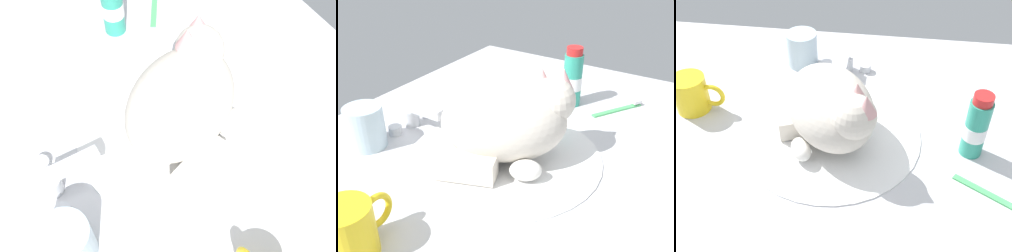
{
  "view_description": "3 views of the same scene",
  "coord_description": "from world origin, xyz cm",
  "views": [
    {
      "loc": [
        -33.46,
        21.71,
        62.2
      ],
      "look_at": [
        -0.74,
        2.81,
        3.77
      ],
      "focal_mm": 44.09,
      "sensor_mm": 36.0,
      "label": 1
    },
    {
      "loc": [
        -52.89,
        -34.13,
        42.1
      ],
      "look_at": [
        2.04,
        0.88,
        5.59
      ],
      "focal_mm": 42.35,
      "sensor_mm": 36.0,
      "label": 2
    },
    {
      "loc": [
        11.44,
        -64.55,
        61.82
      ],
      "look_at": [
        3.0,
        -2.0,
        4.72
      ],
      "focal_mm": 46.59,
      "sensor_mm": 36.0,
      "label": 3
    }
  ],
  "objects": [
    {
      "name": "sink_basin",
      "position": [
        0.0,
        0.0,
        0.33
      ],
      "size": [
        36.86,
        36.86,
        0.66
      ],
      "primitive_type": "cylinder",
      "color": "white",
      "rests_on": "ground_plane"
    },
    {
      "name": "rinse_cup",
      "position": [
        -11.0,
        25.08,
        4.26
      ],
      "size": [
        7.47,
        7.47,
        8.52
      ],
      "color": "silver",
      "rests_on": "ground_plane"
    },
    {
      "name": "cat",
      "position": [
        0.38,
        -0.89,
        8.02
      ],
      "size": [
        26.04,
        27.93,
        16.39
      ],
      "color": "beige",
      "rests_on": "sink_basin"
    },
    {
      "name": "ground_plane",
      "position": [
        0.0,
        0.0,
        -1.5
      ],
      "size": [
        110.0,
        82.5,
        3.0
      ],
      "primitive_type": "cube",
      "color": "silver"
    },
    {
      "name": "toothpaste_bottle",
      "position": [
        28.05,
        -1.01,
        6.62
      ],
      "size": [
        4.46,
        4.46,
        14.18
      ],
      "color": "teal",
      "rests_on": "ground_plane"
    },
    {
      "name": "faucet",
      "position": [
        0.0,
        22.61,
        2.48
      ],
      "size": [
        12.4,
        10.51,
        5.66
      ],
      "color": "silver",
      "rests_on": "ground_plane"
    },
    {
      "name": "coffee_mug",
      "position": [
        -30.93,
        4.62,
        4.08
      ],
      "size": [
        11.36,
        7.37,
        8.15
      ],
      "color": "yellow",
      "rests_on": "ground_plane"
    },
    {
      "name": "toothbrush",
      "position": [
        31.26,
        -12.18,
        0.53
      ],
      "size": [
        12.41,
        8.2,
        1.6
      ],
      "color": "#4CB266",
      "rests_on": "ground_plane"
    }
  ]
}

